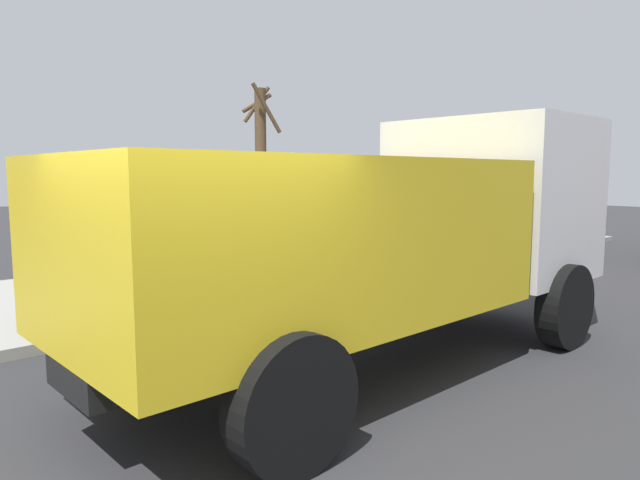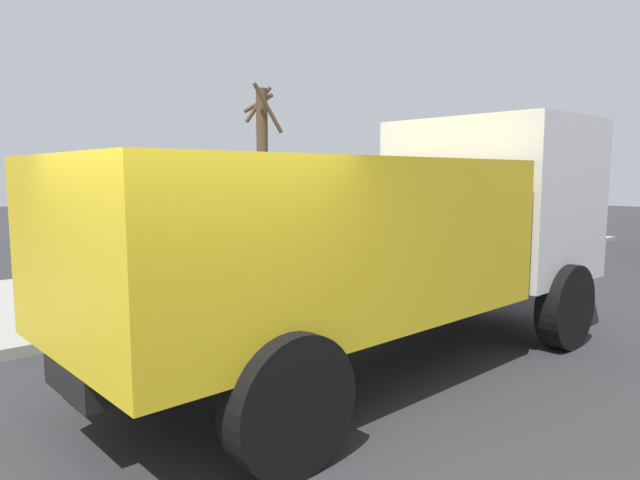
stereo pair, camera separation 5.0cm
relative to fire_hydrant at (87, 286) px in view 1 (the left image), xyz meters
name	(u,v)px [view 1 (the left image)]	position (x,y,z in m)	size (l,w,h in m)	color
fire_hydrant	(87,286)	(0.00, 0.00, 0.00)	(0.22, 0.50, 0.82)	#2D8438
loose_tire	(101,274)	(0.03, -0.52, 0.24)	(1.32, 1.32, 0.29)	black
dump_truck_yellow	(386,228)	(2.05, -4.10, 1.02)	(7.03, 2.87, 3.00)	gold
bare_tree	(261,169)	(5.35, 2.88, 1.79)	(0.97, 0.98, 4.26)	#4C3823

